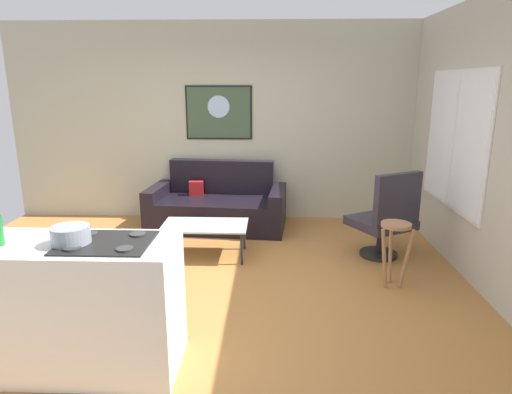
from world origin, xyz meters
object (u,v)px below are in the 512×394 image
object	(u,v)px
couch	(218,207)
wall_painting	(219,113)
bar_stool	(395,239)
coffee_table	(205,227)
mixing_bowl	(71,236)
armchair	(387,217)

from	to	relation	value
couch	wall_painting	xyz separation A→B (m)	(-0.01, 0.44, 1.27)
couch	bar_stool	world-z (taller)	couch
couch	coffee_table	size ratio (longest dim) A/B	1.99
couch	mixing_bowl	world-z (taller)	mixing_bowl
bar_stool	mixing_bowl	size ratio (longest dim) A/B	2.58
mixing_bowl	coffee_table	bearing A→B (deg)	75.38
wall_painting	couch	bearing A→B (deg)	-88.82
coffee_table	wall_painting	size ratio (longest dim) A/B	1.03
coffee_table	wall_painting	distance (m)	1.96
coffee_table	mixing_bowl	bearing A→B (deg)	-104.62
coffee_table	armchair	size ratio (longest dim) A/B	0.95
bar_stool	mixing_bowl	bearing A→B (deg)	-150.78
coffee_table	bar_stool	xyz separation A→B (m)	(1.97, -0.72, 0.13)
coffee_table	bar_stool	bearing A→B (deg)	-20.03
bar_stool	wall_painting	xyz separation A→B (m)	(-1.97, 2.27, 1.06)
bar_stool	mixing_bowl	xyz separation A→B (m)	(-2.53, -1.41, 0.50)
mixing_bowl	wall_painting	world-z (taller)	wall_painting
mixing_bowl	wall_painting	distance (m)	3.77
couch	mixing_bowl	size ratio (longest dim) A/B	7.61
coffee_table	armchair	bearing A→B (deg)	0.21
couch	wall_painting	world-z (taller)	wall_painting
bar_stool	couch	bearing A→B (deg)	136.88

